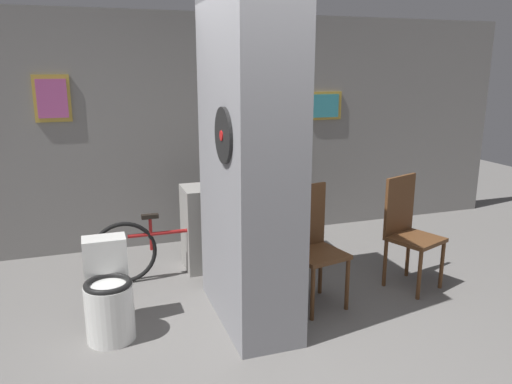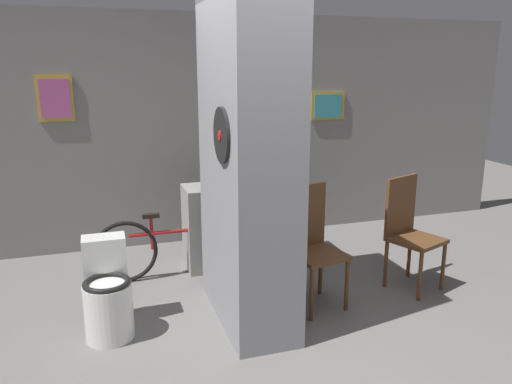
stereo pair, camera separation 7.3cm
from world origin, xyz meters
name	(u,v)px [view 1 (the left image)]	position (x,y,z in m)	size (l,w,h in m)	color
ground_plane	(292,351)	(0.00, 0.00, 0.00)	(14.00, 14.00, 0.00)	slate
wall_back	(205,130)	(0.00, 2.63, 1.30)	(8.00, 0.09, 2.60)	gray
pillar_center	(248,162)	(-0.13, 0.61, 1.30)	(0.53, 1.23, 2.60)	gray
counter_shelf	(243,224)	(0.18, 1.75, 0.43)	(1.25, 0.44, 0.85)	gray
toilet	(109,297)	(-1.24, 0.66, 0.32)	(0.36, 0.52, 0.73)	silver
chair_near_pillar	(312,241)	(0.46, 0.67, 0.57)	(0.50, 0.50, 1.04)	brown
chair_by_doorway	(408,227)	(1.47, 0.72, 0.57)	(0.54, 0.54, 1.04)	brown
bicycle	(178,245)	(-0.53, 1.60, 0.32)	(1.64, 0.42, 0.66)	black
bottle_tall	(264,173)	(0.38, 1.66, 0.97)	(0.08, 0.08, 0.32)	olive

